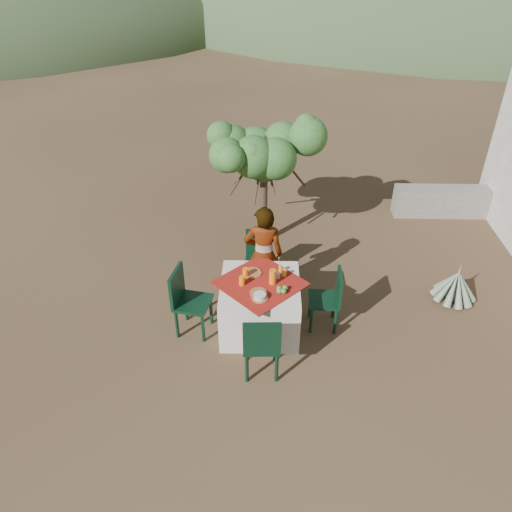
{
  "coord_description": "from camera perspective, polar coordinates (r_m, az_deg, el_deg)",
  "views": [
    {
      "loc": [
        -0.06,
        -4.87,
        4.67
      ],
      "look_at": [
        -0.2,
        0.61,
        0.9
      ],
      "focal_mm": 35.0,
      "sensor_mm": 36.0,
      "label": 1
    }
  ],
  "objects": [
    {
      "name": "bowl_plate",
      "position": [
        6.15,
        0.45,
        -4.84
      ],
      "size": [
        0.21,
        0.21,
        0.01
      ],
      "primitive_type": "cylinder",
      "color": "brown",
      "rests_on": "table"
    },
    {
      "name": "chair_left",
      "position": [
        6.58,
        -7.94,
        -4.83
      ],
      "size": [
        0.52,
        0.52,
        0.96
      ],
      "rotation": [
        0.0,
        0.0,
        1.37
      ],
      "color": "black",
      "rests_on": "ground"
    },
    {
      "name": "juice_pitcher",
      "position": [
        6.34,
        1.92,
        -2.38
      ],
      "size": [
        0.09,
        0.09,
        0.2
      ],
      "primitive_type": "cylinder",
      "color": "orange",
      "rests_on": "table"
    },
    {
      "name": "plate_near",
      "position": [
        6.23,
        0.3,
        -4.23
      ],
      "size": [
        0.23,
        0.23,
        0.01
      ],
      "primitive_type": "cylinder",
      "color": "brown",
      "rests_on": "table"
    },
    {
      "name": "glass_far",
      "position": [
        6.48,
        -1.22,
        -1.9
      ],
      "size": [
        0.08,
        0.08,
        0.12
      ],
      "primitive_type": "cylinder",
      "color": "orange",
      "rests_on": "table"
    },
    {
      "name": "jar_right",
      "position": [
        6.59,
        2.84,
        -1.45
      ],
      "size": [
        0.06,
        0.06,
        0.09
      ],
      "primitive_type": "cylinder",
      "color": "orange",
      "rests_on": "table"
    },
    {
      "name": "jar_left",
      "position": [
        6.51,
        3.21,
        -1.92
      ],
      "size": [
        0.06,
        0.06,
        0.1
      ],
      "primitive_type": "cylinder",
      "color": "orange",
      "rests_on": "table"
    },
    {
      "name": "glass_near",
      "position": [
        6.34,
        -1.61,
        -2.83
      ],
      "size": [
        0.08,
        0.08,
        0.12
      ],
      "primitive_type": "cylinder",
      "color": "orange",
      "rests_on": "table"
    },
    {
      "name": "ground",
      "position": [
        6.74,
        1.57,
        -9.32
      ],
      "size": [
        160.0,
        160.0,
        0.0
      ],
      "primitive_type": "plane",
      "color": "#3C281B",
      "rests_on": "ground"
    },
    {
      "name": "shrub_tree",
      "position": [
        7.94,
        1.37,
        11.24
      ],
      "size": [
        1.65,
        1.62,
        1.94
      ],
      "color": "#482E24",
      "rests_on": "ground"
    },
    {
      "name": "chair_far",
      "position": [
        7.46,
        0.3,
        0.18
      ],
      "size": [
        0.39,
        0.39,
        0.84
      ],
      "rotation": [
        0.0,
        0.0,
        -0.01
      ],
      "color": "black",
      "rests_on": "ground"
    },
    {
      "name": "napkin_holder",
      "position": [
        6.46,
        2.4,
        -2.24
      ],
      "size": [
        0.08,
        0.05,
        0.09
      ],
      "primitive_type": "cube",
      "rotation": [
        0.0,
        0.0,
        0.18
      ],
      "color": "silver",
      "rests_on": "table"
    },
    {
      "name": "stone_wall",
      "position": [
        10.05,
        22.76,
        5.74
      ],
      "size": [
        2.6,
        0.35,
        0.55
      ],
      "primitive_type": "cube",
      "color": "gray",
      "rests_on": "ground"
    },
    {
      "name": "white_bowl",
      "position": [
        6.13,
        0.45,
        -4.59
      ],
      "size": [
        0.15,
        0.15,
        0.06
      ],
      "primitive_type": "cylinder",
      "color": "silver",
      "rests_on": "bowl_plate"
    },
    {
      "name": "agave",
      "position": [
        7.78,
        21.83,
        -3.17
      ],
      "size": [
        0.63,
        0.65,
        0.68
      ],
      "rotation": [
        0.0,
        0.0,
        0.35
      ],
      "color": "gray",
      "rests_on": "ground"
    },
    {
      "name": "chair_right",
      "position": [
        6.69,
        8.44,
        -4.66
      ],
      "size": [
        0.41,
        0.41,
        0.87
      ],
      "rotation": [
        0.0,
        0.0,
        4.68
      ],
      "color": "black",
      "rests_on": "ground"
    },
    {
      "name": "chair_near",
      "position": [
        5.91,
        0.65,
        -9.98
      ],
      "size": [
        0.45,
        0.45,
        0.95
      ],
      "rotation": [
        0.0,
        0.0,
        3.18
      ],
      "color": "black",
      "rests_on": "ground"
    },
    {
      "name": "fruit_cluster",
      "position": [
        6.24,
        2.96,
        -3.86
      ],
      "size": [
        0.14,
        0.13,
        0.07
      ],
      "color": "#4B8C32",
      "rests_on": "table"
    },
    {
      "name": "person",
      "position": [
        6.94,
        0.85,
        0.14
      ],
      "size": [
        0.56,
        0.37,
        1.51
      ],
      "primitive_type": "imported",
      "rotation": [
        0.0,
        0.0,
        3.13
      ],
      "color": "#8C6651",
      "rests_on": "ground"
    },
    {
      "name": "plate_far",
      "position": [
        6.57,
        -0.44,
        -1.93
      ],
      "size": [
        0.25,
        0.25,
        0.01
      ],
      "primitive_type": "cylinder",
      "color": "brown",
      "rests_on": "table"
    },
    {
      "name": "table",
      "position": [
        6.65,
        0.46,
        -5.69
      ],
      "size": [
        1.3,
        1.3,
        0.76
      ],
      "color": "white",
      "rests_on": "ground"
    }
  ]
}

